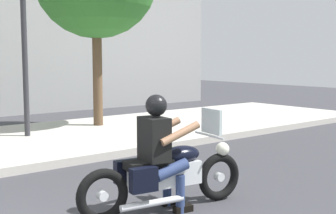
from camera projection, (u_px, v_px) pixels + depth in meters
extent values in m
torus|color=black|center=(219.00, 177.00, 5.89)|extent=(0.64, 0.21, 0.63)
cylinder|color=silver|center=(219.00, 177.00, 5.89)|extent=(0.13, 0.12, 0.11)
torus|color=black|center=(103.00, 196.00, 5.09)|extent=(0.64, 0.21, 0.63)
cylinder|color=silver|center=(103.00, 196.00, 5.09)|extent=(0.13, 0.12, 0.11)
cube|color=silver|center=(165.00, 174.00, 5.47)|extent=(0.93, 0.41, 0.28)
ellipsoid|color=black|center=(181.00, 155.00, 5.56)|extent=(0.56, 0.36, 0.22)
cube|color=black|center=(149.00, 164.00, 5.35)|extent=(0.60, 0.36, 0.10)
cube|color=black|center=(127.00, 171.00, 5.46)|extent=(0.33, 0.17, 0.28)
cube|color=black|center=(144.00, 180.00, 5.08)|extent=(0.33, 0.17, 0.28)
cylinder|color=silver|center=(209.00, 135.00, 5.75)|extent=(0.12, 0.62, 0.03)
sphere|color=white|center=(222.00, 149.00, 5.88)|extent=(0.18, 0.18, 0.18)
cube|color=silver|center=(212.00, 121.00, 5.75)|extent=(0.10, 0.40, 0.32)
cylinder|color=silver|center=(153.00, 203.00, 5.21)|extent=(0.81, 0.20, 0.08)
cube|color=black|center=(154.00, 139.00, 5.35)|extent=(0.32, 0.44, 0.52)
sphere|color=black|center=(156.00, 105.00, 5.32)|extent=(0.26, 0.26, 0.26)
cylinder|color=#9E7051|center=(162.00, 128.00, 5.64)|extent=(0.53, 0.17, 0.26)
cylinder|color=#9E7051|center=(180.00, 134.00, 5.27)|extent=(0.53, 0.17, 0.26)
cylinder|color=navy|center=(159.00, 164.00, 5.60)|extent=(0.46, 0.21, 0.24)
cylinder|color=navy|center=(167.00, 187.00, 5.70)|extent=(0.11, 0.11, 0.46)
cube|color=black|center=(170.00, 201.00, 5.74)|extent=(0.25, 0.14, 0.08)
cylinder|color=navy|center=(172.00, 170.00, 5.33)|extent=(0.46, 0.21, 0.24)
cylinder|color=navy|center=(180.00, 194.00, 5.42)|extent=(0.11, 0.11, 0.46)
cube|color=black|center=(183.00, 209.00, 5.46)|extent=(0.25, 0.14, 0.08)
cylinder|color=#2D2D33|center=(24.00, 42.00, 9.68)|extent=(0.12, 0.12, 4.40)
cylinder|color=brown|center=(98.00, 76.00, 11.33)|extent=(0.24, 0.24, 2.80)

